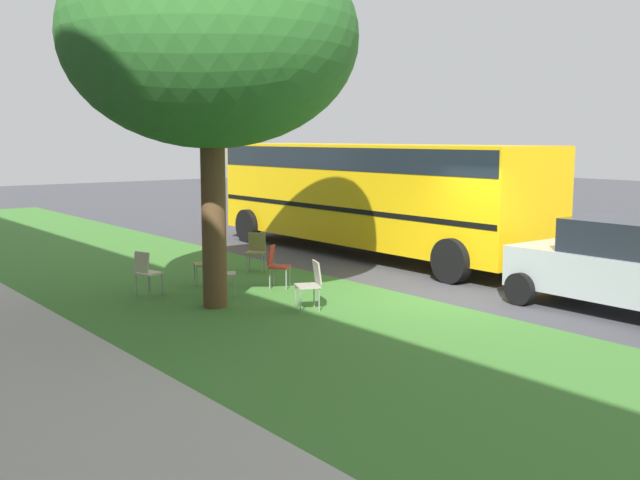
# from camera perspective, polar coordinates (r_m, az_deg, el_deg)

# --- Properties ---
(ground) EXTENTS (80.00, 80.00, 0.00)m
(ground) POSITION_cam_1_polar(r_m,az_deg,el_deg) (14.46, 9.17, -4.47)
(ground) COLOR #424247
(grass_verge) EXTENTS (48.00, 6.00, 0.01)m
(grass_verge) POSITION_cam_1_polar(r_m,az_deg,el_deg) (12.37, -1.10, -6.46)
(grass_verge) COLOR #3D752D
(grass_verge) RESTS_ON ground
(sidewalk_strip) EXTENTS (48.00, 2.80, 0.01)m
(sidewalk_strip) POSITION_cam_1_polar(r_m,az_deg,el_deg) (10.46, -21.12, -9.67)
(sidewalk_strip) COLOR #ADA89E
(sidewalk_strip) RESTS_ON ground
(street_tree) EXTENTS (5.17, 5.17, 6.68)m
(street_tree) POSITION_cam_1_polar(r_m,az_deg,el_deg) (13.54, -8.38, 14.94)
(street_tree) COLOR brown
(street_tree) RESTS_ON ground
(chair_0) EXTENTS (0.59, 0.59, 0.88)m
(chair_0) POSITION_cam_1_polar(r_m,az_deg,el_deg) (17.22, -4.89, -0.67)
(chair_0) COLOR olive
(chair_0) RESTS_ON ground
(chair_1) EXTENTS (0.52, 0.52, 0.88)m
(chair_1) POSITION_cam_1_polar(r_m,az_deg,el_deg) (14.82, -13.15, -2.23)
(chair_1) COLOR beige
(chair_1) RESTS_ON ground
(chair_2) EXTENTS (0.54, 0.55, 0.88)m
(chair_2) POSITION_cam_1_polar(r_m,az_deg,el_deg) (13.29, -0.67, -3.18)
(chair_2) COLOR #ADA393
(chair_2) RESTS_ON ground
(chair_3) EXTENTS (0.57, 0.57, 0.88)m
(chair_3) POSITION_cam_1_polar(r_m,az_deg,el_deg) (14.54, -7.54, -2.29)
(chair_3) COLOR #ADA393
(chair_3) RESTS_ON ground
(chair_4) EXTENTS (0.59, 0.59, 0.88)m
(chair_4) POSITION_cam_1_polar(r_m,az_deg,el_deg) (15.26, -3.36, -1.75)
(chair_4) COLOR #B7332D
(chair_4) RESTS_ON ground
(chair_5) EXTENTS (0.53, 0.53, 0.88)m
(chair_5) POSITION_cam_1_polar(r_m,az_deg,el_deg) (15.73, -8.62, -1.54)
(chair_5) COLOR olive
(chair_5) RESTS_ON ground
(parked_car) EXTENTS (3.70, 1.92, 1.65)m
(parked_car) POSITION_cam_1_polar(r_m,az_deg,el_deg) (14.03, 21.95, -1.84)
(parked_car) COLOR #ADB2B7
(parked_car) RESTS_ON ground
(school_bus) EXTENTS (10.40, 2.80, 2.88)m
(school_bus) POSITION_cam_1_polar(r_m,az_deg,el_deg) (19.52, 3.88, 4.01)
(school_bus) COLOR yellow
(school_bus) RESTS_ON ground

